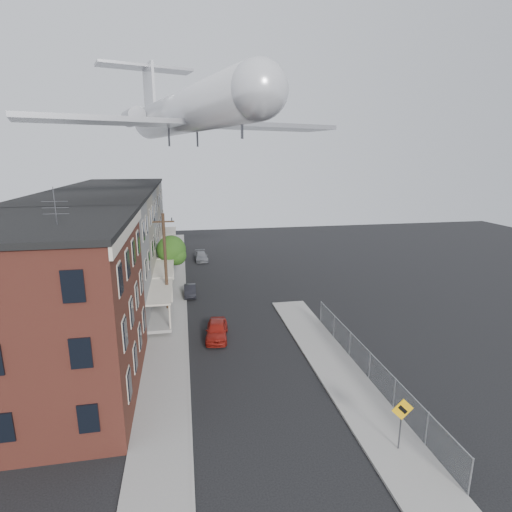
{
  "coord_description": "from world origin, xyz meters",
  "views": [
    {
      "loc": [
        -3.95,
        -15.64,
        13.54
      ],
      "look_at": [
        0.52,
        8.64,
        7.38
      ],
      "focal_mm": 28.0,
      "sensor_mm": 36.0,
      "label": 1
    }
  ],
  "objects_px": {
    "car_mid": "(190,291)",
    "car_far": "(201,256)",
    "car_near": "(217,330)",
    "warning_sign": "(402,416)",
    "utility_pole": "(166,264)",
    "airplane": "(184,112)",
    "street_tree": "(172,251)"
  },
  "relations": [
    {
      "from": "car_near",
      "to": "utility_pole",
      "type": "bearing_deg",
      "value": 132.63
    },
    {
      "from": "warning_sign",
      "to": "car_near",
      "type": "relative_size",
      "value": 0.7
    },
    {
      "from": "warning_sign",
      "to": "airplane",
      "type": "height_order",
      "value": "airplane"
    },
    {
      "from": "airplane",
      "to": "warning_sign",
      "type": "bearing_deg",
      "value": -67.2
    },
    {
      "from": "car_near",
      "to": "car_far",
      "type": "xyz_separation_m",
      "value": [
        -0.0,
        24.01,
        -0.1
      ]
    },
    {
      "from": "car_mid",
      "to": "street_tree",
      "type": "bearing_deg",
      "value": 108.38
    },
    {
      "from": "utility_pole",
      "to": "car_near",
      "type": "height_order",
      "value": "utility_pole"
    },
    {
      "from": "utility_pole",
      "to": "street_tree",
      "type": "height_order",
      "value": "utility_pole"
    },
    {
      "from": "warning_sign",
      "to": "car_mid",
      "type": "height_order",
      "value": "warning_sign"
    },
    {
      "from": "street_tree",
      "to": "airplane",
      "type": "bearing_deg",
      "value": -76.39
    },
    {
      "from": "utility_pole",
      "to": "airplane",
      "type": "distance_m",
      "value": 12.99
    },
    {
      "from": "street_tree",
      "to": "car_mid",
      "type": "xyz_separation_m",
      "value": [
        1.67,
        -5.15,
        -2.91
      ]
    },
    {
      "from": "car_mid",
      "to": "airplane",
      "type": "distance_m",
      "value": 16.81
    },
    {
      "from": "car_mid",
      "to": "car_far",
      "type": "bearing_deg",
      "value": 82.99
    },
    {
      "from": "warning_sign",
      "to": "car_mid",
      "type": "xyz_separation_m",
      "value": [
        -9.2,
        23.8,
        -1.34
      ]
    },
    {
      "from": "car_near",
      "to": "car_far",
      "type": "distance_m",
      "value": 24.01
    },
    {
      "from": "warning_sign",
      "to": "car_far",
      "type": "height_order",
      "value": "warning_sign"
    },
    {
      "from": "car_mid",
      "to": "car_far",
      "type": "height_order",
      "value": "car_far"
    },
    {
      "from": "warning_sign",
      "to": "street_tree",
      "type": "distance_m",
      "value": 30.96
    },
    {
      "from": "street_tree",
      "to": "car_near",
      "type": "relative_size",
      "value": 1.3
    },
    {
      "from": "airplane",
      "to": "utility_pole",
      "type": "bearing_deg",
      "value": -128.23
    },
    {
      "from": "utility_pole",
      "to": "car_far",
      "type": "height_order",
      "value": "utility_pole"
    },
    {
      "from": "utility_pole",
      "to": "airplane",
      "type": "relative_size",
      "value": 0.31
    },
    {
      "from": "car_near",
      "to": "car_mid",
      "type": "bearing_deg",
      "value": 107.43
    },
    {
      "from": "car_far",
      "to": "warning_sign",
      "type": "bearing_deg",
      "value": -81.0
    },
    {
      "from": "utility_pole",
      "to": "car_far",
      "type": "xyz_separation_m",
      "value": [
        3.8,
        18.64,
        -4.1
      ]
    },
    {
      "from": "utility_pole",
      "to": "car_far",
      "type": "relative_size",
      "value": 2.26
    },
    {
      "from": "car_far",
      "to": "airplane",
      "type": "distance_m",
      "value": 23.14
    },
    {
      "from": "car_near",
      "to": "car_far",
      "type": "bearing_deg",
      "value": 97.37
    },
    {
      "from": "street_tree",
      "to": "car_far",
      "type": "relative_size",
      "value": 1.31
    },
    {
      "from": "warning_sign",
      "to": "utility_pole",
      "type": "relative_size",
      "value": 0.31
    },
    {
      "from": "car_near",
      "to": "warning_sign",
      "type": "bearing_deg",
      "value": -54.16
    }
  ]
}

